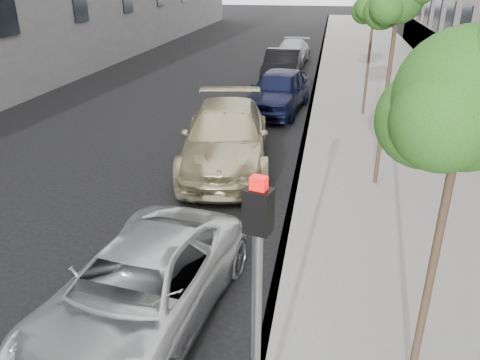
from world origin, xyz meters
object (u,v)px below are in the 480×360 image
(tree_near, at_px, (469,99))
(sedan_rear, at_px, (292,52))
(signal_pole, at_px, (257,298))
(sedan_black, at_px, (282,66))
(minivan, at_px, (139,290))
(tree_far, at_px, (376,3))
(suv, at_px, (226,136))
(sedan_blue, at_px, (278,91))

(tree_near, xyz_separation_m, sedan_rear, (-3.74, 24.02, -3.27))
(signal_pole, height_order, sedan_black, signal_pole)
(signal_pole, bearing_deg, minivan, 153.51)
(signal_pole, bearing_deg, tree_near, 50.18)
(tree_far, distance_m, suv, 7.76)
(suv, height_order, sedan_black, suv)
(sedan_blue, xyz_separation_m, sedan_black, (-0.42, 5.42, -0.04))
(suv, bearing_deg, sedan_black, 78.88)
(minivan, height_order, suv, suv)
(minivan, xyz_separation_m, suv, (-0.14, 6.86, 0.18))
(minivan, distance_m, sedan_blue, 12.81)
(tree_near, xyz_separation_m, sedan_black, (-3.75, 18.69, -3.15))
(minivan, height_order, sedan_black, sedan_black)
(tree_near, bearing_deg, signal_pole, -144.70)
(signal_pole, height_order, suv, signal_pole)
(tree_far, xyz_separation_m, signal_pole, (-1.93, -14.36, -1.90))
(sedan_blue, bearing_deg, tree_far, 1.87)
(signal_pole, distance_m, sedan_black, 20.19)
(tree_far, bearing_deg, minivan, -107.79)
(tree_far, distance_m, sedan_black, 7.59)
(tree_far, relative_size, sedan_rear, 1.03)
(sedan_black, bearing_deg, signal_pole, -85.29)
(sedan_black, distance_m, sedan_rear, 5.33)
(tree_far, xyz_separation_m, sedan_black, (-3.75, 5.69, -3.35))
(tree_near, xyz_separation_m, sedan_blue, (-3.33, 13.27, -3.12))
(tree_near, relative_size, minivan, 0.98)
(sedan_blue, height_order, sedan_black, sedan_blue)
(sedan_black, xyz_separation_m, sedan_rear, (0.01, 5.33, -0.11))
(tree_near, distance_m, tree_far, 13.00)
(tree_far, bearing_deg, sedan_rear, 108.75)
(tree_far, relative_size, minivan, 1.00)
(tree_near, height_order, sedan_rear, tree_near)
(tree_near, distance_m, minivan, 5.21)
(suv, xyz_separation_m, sedan_black, (0.41, 11.35, -0.05))
(sedan_black, bearing_deg, suv, -92.55)
(tree_near, height_order, minivan, tree_near)
(signal_pole, distance_m, suv, 9.09)
(suv, relative_size, sedan_blue, 1.20)
(tree_near, bearing_deg, sedan_blue, 104.08)
(minivan, relative_size, sedan_rear, 1.03)
(tree_far, distance_m, signal_pole, 14.62)
(tree_near, relative_size, signal_pole, 1.39)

